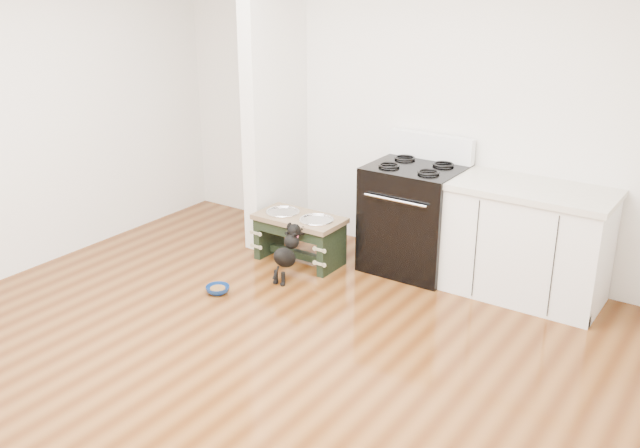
{
  "coord_description": "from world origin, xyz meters",
  "views": [
    {
      "loc": [
        2.79,
        -3.01,
        2.56
      ],
      "look_at": [
        -0.18,
        1.36,
        0.56
      ],
      "focal_mm": 40.0,
      "sensor_mm": 36.0,
      "label": 1
    }
  ],
  "objects": [
    {
      "name": "partition_wall",
      "position": [
        -1.18,
        2.1,
        1.35
      ],
      "size": [
        0.15,
        0.8,
        2.7
      ],
      "primitive_type": "cube",
      "color": "silver",
      "rests_on": "ground"
    },
    {
      "name": "puppy",
      "position": [
        -0.5,
        1.36,
        0.26
      ],
      "size": [
        0.14,
        0.4,
        0.48
      ],
      "color": "black",
      "rests_on": "ground"
    },
    {
      "name": "room_shell",
      "position": [
        0.0,
        0.0,
        1.62
      ],
      "size": [
        5.0,
        5.0,
        5.0
      ],
      "color": "silver",
      "rests_on": "ground"
    },
    {
      "name": "dog_feeder",
      "position": [
        -0.64,
        1.71,
        0.3
      ],
      "size": [
        0.78,
        0.42,
        0.44
      ],
      "color": "black",
      "rests_on": "ground"
    },
    {
      "name": "oven_range",
      "position": [
        0.25,
        2.16,
        0.48
      ],
      "size": [
        0.76,
        0.69,
        1.14
      ],
      "color": "black",
      "rests_on": "ground"
    },
    {
      "name": "cabinet_run",
      "position": [
        1.23,
        2.18,
        0.45
      ],
      "size": [
        1.24,
        0.64,
        0.91
      ],
      "color": "silver",
      "rests_on": "ground"
    },
    {
      "name": "ground",
      "position": [
        0.0,
        0.0,
        0.0
      ],
      "size": [
        5.0,
        5.0,
        0.0
      ],
      "primitive_type": "plane",
      "color": "#49250D",
      "rests_on": "ground"
    },
    {
      "name": "floor_bowl",
      "position": [
        -0.81,
        0.83,
        0.03
      ],
      "size": [
        0.22,
        0.22,
        0.06
      ],
      "rotation": [
        0.0,
        0.0,
        -0.14
      ],
      "color": "navy",
      "rests_on": "ground"
    }
  ]
}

